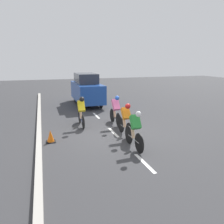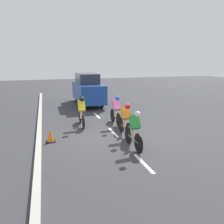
{
  "view_description": "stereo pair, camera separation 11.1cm",
  "coord_description": "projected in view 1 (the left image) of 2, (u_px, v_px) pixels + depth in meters",
  "views": [
    {
      "loc": [
        2.95,
        8.65,
        3.18
      ],
      "look_at": [
        0.06,
        -0.29,
        0.95
      ],
      "focal_mm": 35.0,
      "sensor_mm": 36.0,
      "label": 1
    },
    {
      "loc": [
        2.84,
        8.69,
        3.18
      ],
      "look_at": [
        0.06,
        -0.29,
        0.95
      ],
      "focal_mm": 35.0,
      "sensor_mm": 36.0,
      "label": 2
    }
  ],
  "objects": [
    {
      "name": "curb",
      "position": [
        39.0,
        138.0,
        8.92
      ],
      "size": [
        0.2,
        25.32,
        0.14
      ],
      "primitive_type": "cube",
      "color": "#B7B2A8",
      "rests_on": "ground"
    },
    {
      "name": "cyclist_pink",
      "position": [
        116.0,
        110.0,
        10.82
      ],
      "size": [
        0.34,
        1.72,
        1.53
      ],
      "color": "black",
      "rests_on": "ground"
    },
    {
      "name": "ground_plane",
      "position": [
        115.0,
        134.0,
        9.63
      ],
      "size": [
        60.0,
        60.0,
        0.0
      ],
      "primitive_type": "plane",
      "color": "#38383A"
    },
    {
      "name": "lane_stripe_far",
      "position": [
        96.0,
        116.0,
        12.86
      ],
      "size": [
        0.12,
        1.4,
        0.01
      ],
      "primitive_type": "cube",
      "color": "white",
      "rests_on": "ground"
    },
    {
      "name": "cyclist_yellow",
      "position": [
        81.0,
        110.0,
        10.6
      ],
      "size": [
        0.32,
        1.68,
        1.52
      ],
      "color": "black",
      "rests_on": "ground"
    },
    {
      "name": "lane_stripe_near",
      "position": [
        145.0,
        163.0,
        6.93
      ],
      "size": [
        0.12,
        1.4,
        0.01
      ],
      "primitive_type": "cube",
      "color": "white",
      "rests_on": "ground"
    },
    {
      "name": "cyclist_orange",
      "position": [
        126.0,
        119.0,
        9.2
      ],
      "size": [
        0.34,
        1.71,
        1.48
      ],
      "color": "black",
      "rests_on": "ground"
    },
    {
      "name": "traffic_cone",
      "position": [
        51.0,
        136.0,
        8.66
      ],
      "size": [
        0.36,
        0.36,
        0.49
      ],
      "color": "black",
      "rests_on": "ground"
    },
    {
      "name": "support_car",
      "position": [
        87.0,
        89.0,
        15.89
      ],
      "size": [
        1.7,
        4.47,
        2.26
      ],
      "color": "black",
      "rests_on": "ground"
    },
    {
      "name": "cyclist_green",
      "position": [
        135.0,
        129.0,
        7.9
      ],
      "size": [
        0.34,
        1.69,
        1.47
      ],
      "color": "black",
      "rests_on": "ground"
    },
    {
      "name": "lane_stripe_mid",
      "position": [
        113.0,
        132.0,
        9.9
      ],
      "size": [
        0.12,
        1.4,
        0.01
      ],
      "primitive_type": "cube",
      "color": "white",
      "rests_on": "ground"
    }
  ]
}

